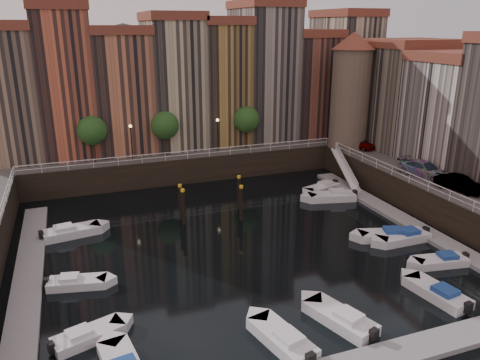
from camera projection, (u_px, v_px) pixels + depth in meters
name	position (u px, v px, depth m)	size (l,w,h in m)	color
ground	(235.00, 240.00, 39.97)	(200.00, 200.00, 0.00)	black
quay_far	(170.00, 151.00, 62.66)	(80.00, 20.00, 3.00)	black
dock_left	(28.00, 278.00, 33.73)	(2.00, 28.00, 0.35)	gray
dock_right	(399.00, 217.00, 44.32)	(2.00, 28.00, 0.35)	gray
mountains	(114.00, 60.00, 136.02)	(145.00, 100.00, 18.00)	#2D382D
far_terrace	(197.00, 80.00, 58.53)	(48.70, 10.30, 17.50)	#8B7058
right_terrace	(460.00, 105.00, 49.00)	(9.30, 24.30, 14.00)	#756959
corner_tower	(351.00, 89.00, 56.21)	(5.20, 5.20, 13.80)	#6B5B4C
promenade_trees	(171.00, 125.00, 53.67)	(21.20, 3.20, 5.20)	black
street_lamps	(176.00, 133.00, 53.10)	(10.36, 0.36, 4.18)	black
railings	(217.00, 182.00, 43.13)	(36.08, 34.04, 0.52)	white
gangway	(345.00, 167.00, 53.86)	(2.78, 8.32, 3.73)	white
mooring_pilings	(212.00, 202.00, 44.14)	(6.48, 3.20, 3.78)	black
boat_left_1	(87.00, 336.00, 27.17)	(4.42, 2.75, 0.99)	silver
boat_left_2	(76.00, 282.00, 32.83)	(4.33, 2.35, 0.97)	silver
boat_left_4	(70.00, 232.00, 40.71)	(5.18, 2.58, 1.16)	silver
boat_right_0	(442.00, 261.00, 35.82)	(4.43, 2.21, 0.99)	silver
boat_right_1	(404.00, 237.00, 39.71)	(4.95, 1.85, 1.13)	silver
boat_right_2	(387.00, 235.00, 40.06)	(4.92, 3.04, 1.11)	silver
boat_right_3	(333.00, 196.00, 49.10)	(5.28, 2.91, 1.18)	silver
boat_right_4	(322.00, 188.00, 51.73)	(4.74, 2.98, 1.07)	silver
boat_near_1	(283.00, 339.00, 26.80)	(2.84, 5.10, 1.14)	silver
boat_near_2	(341.00, 319.00, 28.67)	(3.24, 5.18, 1.16)	silver
boat_near_3	(438.00, 293.00, 31.44)	(2.41, 4.92, 1.11)	silver
car_a	(359.00, 144.00, 57.20)	(1.64, 4.08, 1.39)	gray
car_b	(459.00, 185.00, 42.52)	(1.51, 4.34, 1.43)	gray
car_c	(424.00, 170.00, 46.64)	(2.14, 5.27, 1.53)	gray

